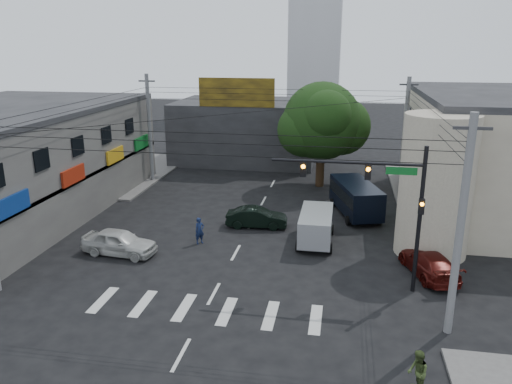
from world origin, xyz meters
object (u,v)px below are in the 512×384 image
(maroon_sedan, at_px, (429,263))
(traffic_officer, at_px, (200,231))
(dark_sedan, at_px, (257,217))
(street_tree, at_px, (322,121))
(pedestrian_olive, at_px, (418,372))
(white_compact, at_px, (119,242))
(utility_pole_far_right, at_px, (404,137))
(utility_pole_near_right, at_px, (460,229))
(navy_van, at_px, (356,199))
(traffic_gantry, at_px, (385,195))
(silver_minivan, at_px, (316,228))
(utility_pole_far_left, at_px, (150,129))

(maroon_sedan, distance_m, traffic_officer, 13.10)
(dark_sedan, distance_m, maroon_sedan, 11.42)
(street_tree, distance_m, pedestrian_olive, 26.50)
(white_compact, xyz_separation_m, pedestrian_olive, (15.20, -9.32, 0.07))
(dark_sedan, bearing_deg, utility_pole_far_right, -50.56)
(utility_pole_near_right, height_order, maroon_sedan, utility_pole_near_right)
(dark_sedan, bearing_deg, navy_van, -65.11)
(street_tree, xyz_separation_m, traffic_officer, (-6.43, -14.00, -4.66))
(dark_sedan, height_order, pedestrian_olive, pedestrian_olive)
(traffic_gantry, height_order, traffic_officer, traffic_gantry)
(utility_pole_near_right, height_order, silver_minivan, utility_pole_near_right)
(traffic_officer, bearing_deg, traffic_gantry, -64.34)
(dark_sedan, distance_m, traffic_officer, 4.45)
(traffic_gantry, distance_m, utility_pole_far_left, 25.00)
(street_tree, xyz_separation_m, maroon_sedan, (6.50, -16.06, -4.82))
(traffic_officer, bearing_deg, maroon_sedan, -52.07)
(navy_van, bearing_deg, silver_minivan, 139.45)
(dark_sedan, xyz_separation_m, white_compact, (-6.96, -5.71, 0.08))
(traffic_gantry, bearing_deg, dark_sedan, 134.94)
(street_tree, relative_size, traffic_officer, 5.33)
(dark_sedan, height_order, white_compact, white_compact)
(utility_pole_far_left, bearing_deg, silver_minivan, -37.89)
(street_tree, distance_m, silver_minivan, 13.41)
(navy_van, relative_size, pedestrian_olive, 3.80)
(utility_pole_far_left, height_order, traffic_officer, utility_pole_far_left)
(traffic_officer, bearing_deg, street_tree, 22.31)
(traffic_gantry, bearing_deg, silver_minivan, 122.18)
(utility_pole_far_right, bearing_deg, maroon_sedan, -90.00)
(traffic_gantry, relative_size, white_compact, 1.61)
(street_tree, bearing_deg, navy_van, -67.92)
(utility_pole_far_left, height_order, white_compact, utility_pole_far_left)
(maroon_sedan, bearing_deg, pedestrian_olive, 62.29)
(street_tree, relative_size, navy_van, 1.42)
(street_tree, relative_size, silver_minivan, 1.95)
(maroon_sedan, height_order, silver_minivan, silver_minivan)
(traffic_gantry, distance_m, silver_minivan, 7.44)
(street_tree, bearing_deg, utility_pole_far_left, -176.05)
(maroon_sedan, bearing_deg, white_compact, -16.19)
(utility_pole_far_left, distance_m, white_compact, 16.32)
(silver_minivan, bearing_deg, utility_pole_near_right, -145.65)
(street_tree, xyz_separation_m, navy_van, (2.86, -7.04, -4.32))
(silver_minivan, height_order, traffic_officer, silver_minivan)
(navy_van, bearing_deg, utility_pole_far_right, -48.19)
(utility_pole_far_left, bearing_deg, traffic_gantry, -42.86)
(pedestrian_olive, bearing_deg, street_tree, -176.53)
(traffic_gantry, bearing_deg, utility_pole_far_right, 81.06)
(utility_pole_near_right, distance_m, white_compact, 18.18)
(traffic_officer, bearing_deg, dark_sedan, 6.39)
(maroon_sedan, xyz_separation_m, traffic_officer, (-12.93, 2.06, 0.17))
(utility_pole_near_right, relative_size, silver_minivan, 2.06)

